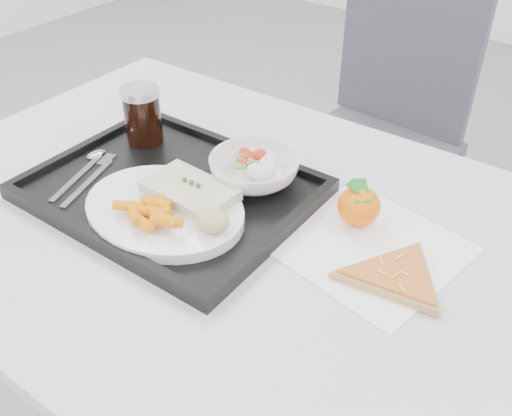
% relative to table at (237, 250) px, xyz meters
% --- Properties ---
extents(table, '(1.20, 0.80, 0.75)m').
position_rel_table_xyz_m(table, '(0.00, 0.00, 0.00)').
color(table, silver).
rests_on(table, ground).
extents(chair, '(0.45, 0.45, 0.93)m').
position_rel_table_xyz_m(chair, '(-0.12, 0.85, -0.15)').
color(chair, '#3F3E47').
rests_on(chair, ground).
extents(tray, '(0.45, 0.35, 0.03)m').
position_rel_table_xyz_m(tray, '(-0.13, -0.01, 0.08)').
color(tray, black).
rests_on(tray, table).
extents(dinner_plate, '(0.27, 0.27, 0.02)m').
position_rel_table_xyz_m(dinner_plate, '(-0.08, -0.07, 0.09)').
color(dinner_plate, white).
rests_on(dinner_plate, tray).
extents(fish_fillet, '(0.15, 0.10, 0.03)m').
position_rel_table_xyz_m(fish_fillet, '(-0.07, -0.03, 0.11)').
color(fish_fillet, beige).
rests_on(fish_fillet, dinner_plate).
extents(bread_roll, '(0.05, 0.05, 0.03)m').
position_rel_table_xyz_m(bread_roll, '(0.01, -0.07, 0.12)').
color(bread_roll, tan).
rests_on(bread_roll, dinner_plate).
extents(salad_bowl, '(0.15, 0.15, 0.05)m').
position_rel_table_xyz_m(salad_bowl, '(-0.02, 0.08, 0.11)').
color(salad_bowl, white).
rests_on(salad_bowl, tray).
extents(cola_glass, '(0.07, 0.07, 0.11)m').
position_rel_table_xyz_m(cola_glass, '(-0.27, 0.08, 0.14)').
color(cola_glass, black).
rests_on(cola_glass, tray).
extents(cutlery, '(0.11, 0.17, 0.01)m').
position_rel_table_xyz_m(cutlery, '(-0.28, -0.06, 0.08)').
color(cutlery, silver).
rests_on(cutlery, tray).
extents(napkin, '(0.29, 0.28, 0.00)m').
position_rel_table_xyz_m(napkin, '(0.21, 0.06, 0.07)').
color(napkin, white).
rests_on(napkin, table).
extents(tangerine, '(0.08, 0.08, 0.07)m').
position_rel_table_xyz_m(tangerine, '(0.16, 0.10, 0.10)').
color(tangerine, orange).
rests_on(tangerine, napkin).
extents(pizza_slice, '(0.26, 0.26, 0.02)m').
position_rel_table_xyz_m(pizza_slice, '(0.27, 0.02, 0.08)').
color(pizza_slice, tan).
rests_on(pizza_slice, napkin).
extents(carrot_pile, '(0.13, 0.08, 0.02)m').
position_rel_table_xyz_m(carrot_pile, '(-0.08, -0.11, 0.11)').
color(carrot_pile, orange).
rests_on(carrot_pile, dinner_plate).
extents(salad_contents, '(0.09, 0.08, 0.02)m').
position_rel_table_xyz_m(salad_contents, '(-0.02, 0.09, 0.12)').
color(salad_contents, red).
rests_on(salad_contents, salad_bowl).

